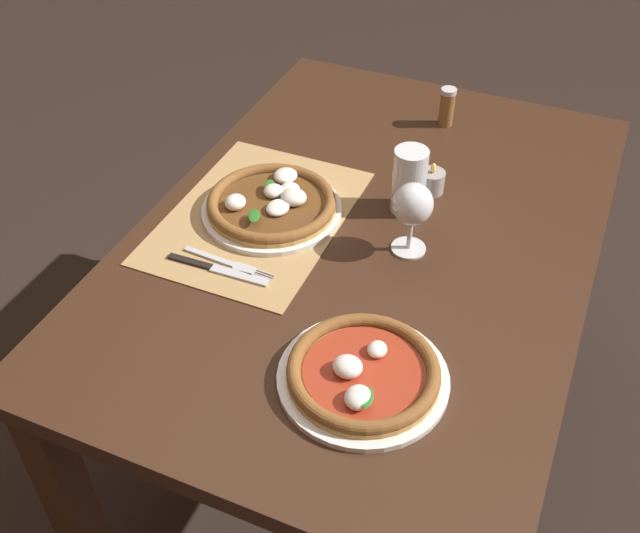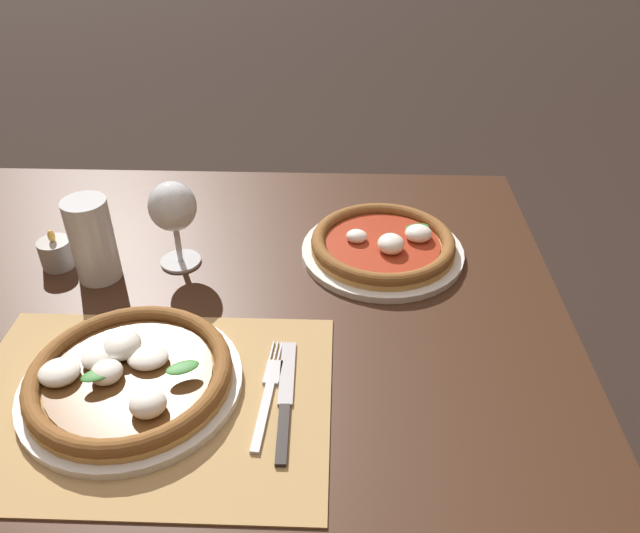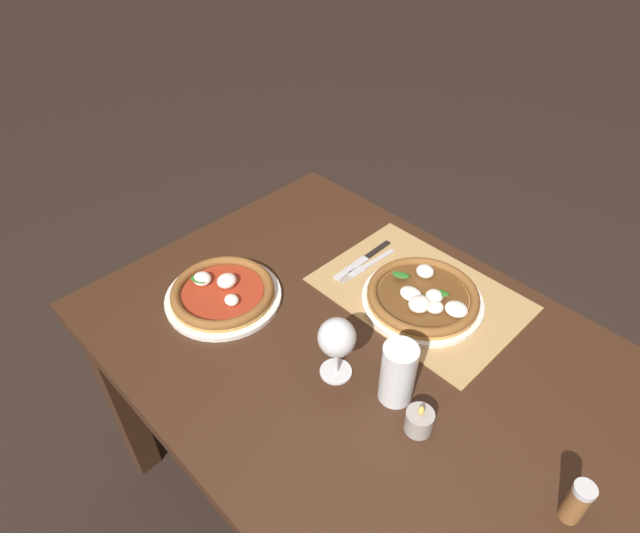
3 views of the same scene
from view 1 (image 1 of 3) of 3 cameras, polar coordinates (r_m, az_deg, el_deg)
The scene contains 11 objects.
ground_plane at distance 2.09m, azimuth 2.80°, elevation -13.22°, with size 24.00×24.00×0.00m, color black.
dining_table at distance 1.62m, azimuth 3.54°, elevation -0.04°, with size 1.33×0.90×0.74m.
paper_placemat at distance 1.59m, azimuth -4.83°, elevation 3.83°, with size 0.49×0.35×0.00m, color #A88451.
pizza_near at distance 1.58m, azimuth -3.67°, elevation 4.79°, with size 0.30×0.30×0.05m.
pizza_far at distance 1.25m, azimuth 3.29°, elevation -8.15°, with size 0.29×0.29×0.05m.
wine_glass at distance 1.45m, azimuth 7.06°, elevation 4.52°, with size 0.08×0.08×0.16m.
pint_glass at distance 1.58m, azimuth 6.81°, elevation 6.42°, with size 0.07×0.07×0.15m.
fork at distance 1.47m, azimuth -6.96°, elevation 0.23°, with size 0.03×0.20×0.00m.
knife at distance 1.46m, azimuth -7.79°, elevation -0.21°, with size 0.02×0.22×0.01m.
votive_candle at distance 1.66m, azimuth 8.50°, elevation 6.37°, with size 0.06×0.06×0.07m.
pepper_shaker at distance 1.90m, azimuth 9.65°, elevation 11.92°, with size 0.04×0.04×0.10m.
Camera 1 is at (1.15, 0.39, 1.71)m, focal length 42.00 mm.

